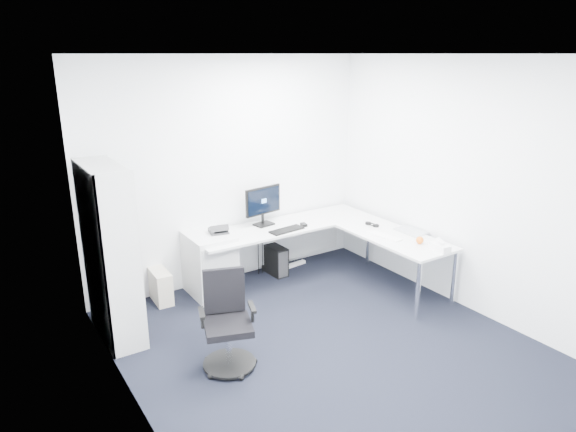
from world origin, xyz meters
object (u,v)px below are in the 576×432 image
l_desk (300,259)px  laptop (412,221)px  task_chair (228,324)px  bookshelf (110,253)px  monitor (264,206)px

l_desk → laptop: 1.40m
task_chair → laptop: laptop is taller
bookshelf → monitor: size_ratio=3.37×
task_chair → monitor: (1.27, 1.54, 0.50)m
l_desk → laptop: (1.11, -0.70, 0.47)m
task_chair → monitor: monitor is taller
laptop → bookshelf: bearing=166.6°
task_chair → laptop: (2.61, 0.37, 0.37)m
bookshelf → laptop: size_ratio=4.79×
bookshelf → laptop: 3.37m
bookshelf → laptop: (3.29, -0.75, -0.06)m
l_desk → task_chair: task_chair is taller
l_desk → bookshelf: (-2.17, 0.05, 0.53)m
bookshelf → laptop: bookshelf is taller
bookshelf → task_chair: size_ratio=1.98×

